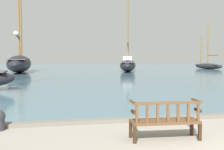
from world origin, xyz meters
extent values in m
cube|color=slate|center=(0.00, 44.00, 0.04)|extent=(100.00, 80.00, 0.08)
cube|color=slate|center=(0.00, 3.85, 0.06)|extent=(40.00, 0.30, 0.12)
cube|color=#322113|center=(-1.41, 2.25, 0.21)|extent=(0.07, 0.07, 0.42)
cube|color=#322113|center=(0.11, 2.16, 0.21)|extent=(0.07, 0.07, 0.42)
cube|color=#322113|center=(-1.44, 1.80, 0.21)|extent=(0.07, 0.07, 0.42)
cube|color=#322113|center=(0.09, 1.71, 0.21)|extent=(0.07, 0.07, 0.42)
cube|color=brown|center=(-0.66, 1.98, 0.42)|extent=(1.63, 0.61, 0.06)
cube|color=brown|center=(-0.67, 1.76, 0.89)|extent=(1.60, 0.14, 0.06)
cube|color=brown|center=(-1.39, 1.80, 0.66)|extent=(0.06, 0.04, 0.41)
cube|color=brown|center=(-1.15, 1.79, 0.66)|extent=(0.06, 0.04, 0.41)
cube|color=brown|center=(-0.91, 1.77, 0.66)|extent=(0.06, 0.04, 0.41)
cube|color=brown|center=(-0.67, 1.76, 0.66)|extent=(0.06, 0.04, 0.41)
cube|color=brown|center=(-0.43, 1.74, 0.66)|extent=(0.06, 0.04, 0.41)
cube|color=brown|center=(-0.20, 1.73, 0.66)|extent=(0.06, 0.04, 0.41)
cube|color=brown|center=(0.04, 1.72, 0.66)|extent=(0.06, 0.04, 0.41)
cube|color=#322113|center=(-1.44, 1.93, 0.69)|extent=(0.08, 0.30, 0.06)
cube|color=brown|center=(-1.43, 2.02, 0.90)|extent=(0.09, 0.47, 0.04)
cube|color=#322113|center=(0.10, 1.84, 0.69)|extent=(0.08, 0.30, 0.06)
cube|color=brown|center=(0.11, 1.93, 0.90)|extent=(0.09, 0.47, 0.04)
ellipsoid|color=black|center=(-7.58, 31.63, 1.11)|extent=(3.17, 11.35, 2.05)
cube|color=#4C4C51|center=(-7.58, 31.63, 1.67)|extent=(2.43, 9.98, 0.08)
cylinder|color=brown|center=(-7.59, 31.91, 7.47)|extent=(0.27, 0.27, 11.52)
cylinder|color=brown|center=(-7.50, 29.71, 4.32)|extent=(0.40, 4.41, 0.22)
cylinder|color=silver|center=(-7.50, 29.71, 4.53)|extent=(0.59, 3.98, 0.43)
cylinder|color=brown|center=(-7.72, 35.00, 6.34)|extent=(0.27, 0.27, 9.25)
ellipsoid|color=black|center=(5.88, 30.91, 0.86)|extent=(4.17, 8.57, 1.56)
cube|color=#4C4C51|center=(5.88, 30.91, 1.29)|extent=(3.42, 7.48, 0.08)
cube|color=beige|center=(5.72, 30.31, 1.69)|extent=(1.66, 2.46, 0.71)
cylinder|color=brown|center=(5.94, 31.11, 6.02)|extent=(0.20, 0.20, 9.38)
cylinder|color=brown|center=(5.48, 29.46, 3.72)|extent=(1.08, 3.35, 0.16)
ellipsoid|color=black|center=(19.99, 35.64, 0.51)|extent=(2.53, 6.26, 0.87)
cube|color=#4C4C51|center=(19.99, 35.64, 0.75)|extent=(2.00, 5.47, 0.08)
cylinder|color=brown|center=(19.97, 35.79, 4.05)|extent=(0.17, 0.17, 6.51)
cylinder|color=brown|center=(20.12, 34.65, 2.21)|extent=(0.44, 2.30, 0.14)
cylinder|color=brown|center=(19.75, 37.45, 2.96)|extent=(0.17, 0.17, 4.34)
camera|label=1|loc=(-3.13, -4.13, 1.92)|focal=45.00mm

